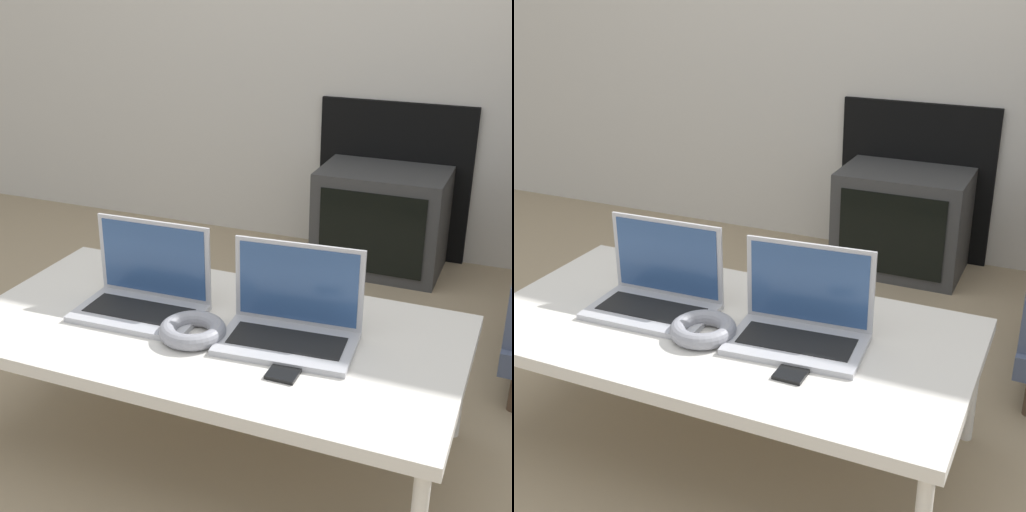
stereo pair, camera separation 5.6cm
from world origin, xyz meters
TOP-DOWN VIEW (x-y plane):
  - ground_plane at (0.00, 0.00)m, footprint 14.00×14.00m
  - table at (0.00, 0.12)m, footprint 1.33×0.70m
  - laptop_left at (-0.22, 0.14)m, footprint 0.35×0.23m
  - laptop_right at (0.22, 0.14)m, footprint 0.36×0.24m
  - headphones at (-0.02, 0.04)m, footprint 0.18×0.18m
  - phone at (0.26, -0.00)m, footprint 0.07×0.14m
  - tv at (0.13, 1.55)m, footprint 0.55×0.38m

SIDE VIEW (x-z plane):
  - ground_plane at x=0.00m, z-range 0.00..0.00m
  - tv at x=0.13m, z-range 0.00..0.46m
  - table at x=0.00m, z-range 0.16..0.54m
  - phone at x=0.26m, z-range 0.38..0.39m
  - headphones at x=-0.02m, z-range 0.38..0.43m
  - laptop_left at x=-0.22m, z-range 0.32..0.56m
  - laptop_right at x=0.22m, z-range 0.32..0.56m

